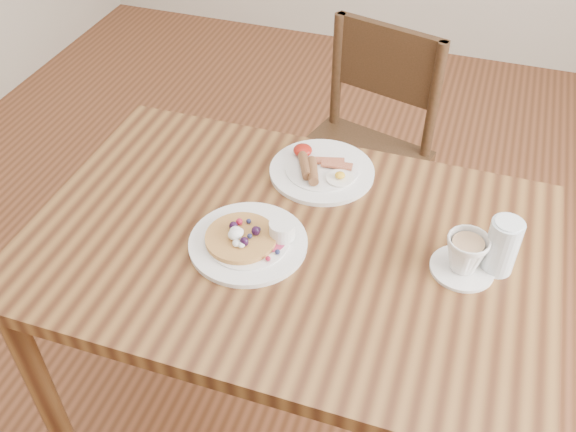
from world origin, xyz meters
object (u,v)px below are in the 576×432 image
object	(u,v)px
chair_far	(361,149)
water_glass	(502,246)
teacup_saucer	(465,256)
dining_table	(288,268)
pancake_plate	(250,240)
breakfast_plate	(320,169)

from	to	relation	value
chair_far	water_glass	world-z (taller)	water_glass
chair_far	teacup_saucer	xyz separation A→B (m)	(0.38, -0.72, 0.30)
chair_far	teacup_saucer	distance (m)	0.87
teacup_saucer	water_glass	xyz separation A→B (m)	(0.07, 0.03, 0.02)
dining_table	pancake_plate	distance (m)	0.14
teacup_saucer	water_glass	bearing A→B (deg)	22.64
teacup_saucer	chair_far	bearing A→B (deg)	117.77
chair_far	breakfast_plate	distance (m)	0.56
pancake_plate	breakfast_plate	size ratio (longest dim) A/B	1.00
dining_table	pancake_plate	bearing A→B (deg)	-149.39
chair_far	pancake_plate	size ratio (longest dim) A/B	3.26
pancake_plate	water_glass	world-z (taller)	water_glass
chair_far	pancake_plate	bearing A→B (deg)	98.94
pancake_plate	water_glass	bearing A→B (deg)	10.79
chair_far	breakfast_plate	world-z (taller)	chair_far
water_glass	breakfast_plate	bearing A→B (deg)	156.26
pancake_plate	water_glass	size ratio (longest dim) A/B	2.04
dining_table	teacup_saucer	size ratio (longest dim) A/B	8.57
chair_far	water_glass	size ratio (longest dim) A/B	6.66
chair_far	pancake_plate	world-z (taller)	chair_far
breakfast_plate	water_glass	world-z (taller)	water_glass
water_glass	pancake_plate	bearing A→B (deg)	-169.21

